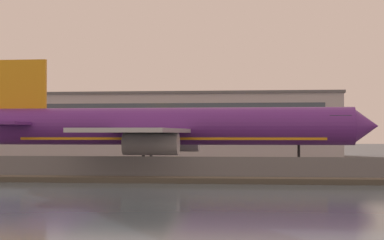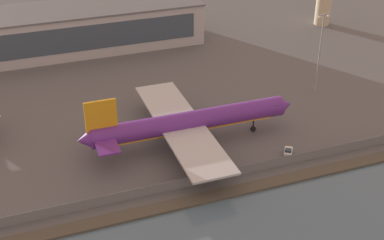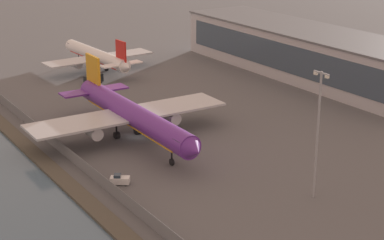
# 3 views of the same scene
# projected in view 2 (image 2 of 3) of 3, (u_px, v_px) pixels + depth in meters

# --- Properties ---
(ground_plane) EXTENTS (500.00, 500.00, 0.00)m
(ground_plane) POSITION_uv_depth(u_px,v_px,m) (182.00, 141.00, 115.16)
(ground_plane) COLOR #565659
(shoreline_seawall) EXTENTS (320.00, 3.00, 0.50)m
(shoreline_seawall) POSITION_uv_depth(u_px,v_px,m) (218.00, 195.00, 98.30)
(shoreline_seawall) COLOR #474238
(shoreline_seawall) RESTS_ON ground
(perimeter_fence) EXTENTS (280.00, 0.10, 2.25)m
(perimeter_fence) POSITION_uv_depth(u_px,v_px,m) (209.00, 178.00, 101.54)
(perimeter_fence) COLOR slate
(perimeter_fence) RESTS_ON ground
(cargo_jet_purple) EXTENTS (47.42, 40.54, 13.52)m
(cargo_jet_purple) POSITION_uv_depth(u_px,v_px,m) (187.00, 123.00, 111.73)
(cargo_jet_purple) COLOR #602889
(cargo_jet_purple) RESTS_ON ground
(baggage_tug) EXTENTS (3.11, 3.55, 1.80)m
(baggage_tug) POSITION_uv_depth(u_px,v_px,m) (288.00, 152.00, 109.75)
(baggage_tug) COLOR white
(baggage_tug) RESTS_ON ground
(terminal_building) EXTENTS (86.17, 20.83, 12.56)m
(terminal_building) POSITION_uv_depth(u_px,v_px,m) (56.00, 31.00, 156.87)
(terminal_building) COLOR #B2B2B7
(terminal_building) RESTS_ON ground
(apron_light_mast_apron_west) EXTENTS (3.20, 0.40, 20.58)m
(apron_light_mast_apron_west) POSITION_uv_depth(u_px,v_px,m) (320.00, 49.00, 130.12)
(apron_light_mast_apron_west) COLOR #93969B
(apron_light_mast_apron_west) RESTS_ON ground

